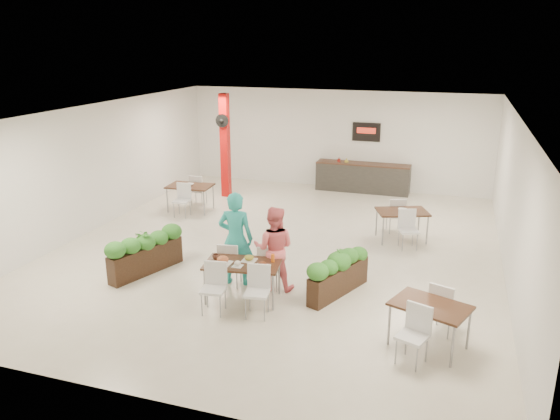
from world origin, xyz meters
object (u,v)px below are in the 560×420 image
Objects in this scene: red_column at (225,145)px; side_table_a at (190,189)px; planter_left at (146,250)px; service_counter at (363,177)px; side_table_b at (402,216)px; diner_man at (236,239)px; main_table at (242,269)px; diner_woman at (274,248)px; planter_right at (339,271)px; side_table_c at (430,312)px.

red_column is 2.04m from side_table_a.
service_counter is at bearing 67.86° from planter_left.
service_counter is at bearing 25.00° from red_column.
side_table_a and side_table_b have the same top height.
diner_man is at bearing 3.47° from planter_left.
service_counter is at bearing 84.49° from main_table.
main_table is 0.80m from diner_woman.
planter_right is 2.29m from side_table_c.
service_counter is 1.83× the size of side_table_a.
planter_right is at bearing -124.90° from side_table_b.
main_table is 4.92m from side_table_b.
planter_left is at bearing -164.35° from side_table_b.
side_table_c is (7.00, -5.47, -0.01)m from side_table_a.
side_table_a is 0.99× the size of side_table_b.
planter_right is at bearing 3.74° from planter_left.
main_table is at bearing 112.45° from diner_man.
diner_woman is at bearing -58.70° from red_column.
diner_woman is 2.83m from planter_left.
diner_man is 2.13m from planter_right.
red_column is at bearing 130.15° from planter_right.
side_table_a is (-4.36, -3.60, 0.14)m from service_counter.
side_table_b is (2.09, 3.58, -0.22)m from diner_woman.
service_counter reaches higher than planter_right.
diner_woman is at bearing 2.48° from planter_left.
red_column reaches higher than side_table_a.
side_table_b and side_table_c have the same top height.
side_table_b is (2.50, 4.24, -0.01)m from main_table.
main_table is 1.06× the size of planter_right.
red_column is at bearing 136.32° from side_table_b.
red_column is 4.56m from service_counter.
service_counter is at bearing 90.54° from side_table_b.
main_table is 1.07× the size of side_table_c.
service_counter reaches higher than side_table_a.
diner_woman reaches higher than side_table_b.
service_counter is 5.66m from side_table_a.
diner_man reaches higher than main_table.
side_table_b is at bearing 59.43° from main_table.
diner_man is 1.17× the size of side_table_a.
diner_woman reaches higher than side_table_a.
service_counter is 1.80× the size of side_table_c.
planter_left is 4.09m from planter_right.
side_table_a is at bearing 104.96° from planter_left.
side_table_c is at bearing -41.54° from side_table_a.
red_column is at bearing -155.00° from service_counter.
service_counter reaches higher than side_table_c.
side_table_b is at bearing -22.27° from red_column.
side_table_b is at bearing -68.04° from service_counter.
planter_left reaches higher than side_table_a.
planter_left reaches higher than planter_right.
red_column is 1.92× the size of side_table_c.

